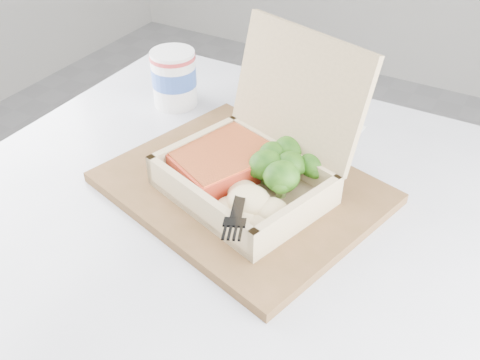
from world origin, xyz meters
The scene contains 9 objects.
cafe_table centered at (-0.33, 0.07, 0.53)m, with size 0.75×0.75×0.71m.
serving_tray centered at (-0.32, 0.12, 0.72)m, with size 0.34×0.27×0.01m, color brown.
takeout_container centered at (-0.30, 0.13, 0.77)m, with size 0.25×0.24×0.19m.
salmon_fillet centered at (-0.35, 0.12, 0.75)m, with size 0.10×0.14×0.03m, color #DE4B2B.
broccoli_pile centered at (-0.27, 0.14, 0.75)m, with size 0.11×0.11×0.04m, color #3C791A, non-canonical shape.
mashed_potatoes centered at (-0.28, 0.06, 0.75)m, with size 0.09×0.07×0.03m, color beige.
plastic_fork centered at (-0.30, 0.08, 0.76)m, with size 0.09×0.16×0.03m.
paper_cup centered at (-0.54, 0.27, 0.76)m, with size 0.07×0.07×0.09m.
receipt centered at (-0.28, 0.29, 0.71)m, with size 0.07×0.13×0.00m, color silver.
Camera 1 is at (-0.05, -0.36, 1.15)m, focal length 40.00 mm.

